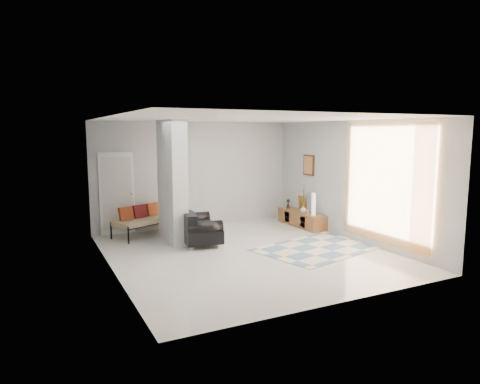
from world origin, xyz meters
name	(u,v)px	position (x,y,z in m)	size (l,w,h in m)	color
floor	(247,253)	(0.00, 0.00, 0.00)	(6.00, 6.00, 0.00)	silver
ceiling	(247,118)	(0.00, 0.00, 2.80)	(6.00, 6.00, 0.00)	white
wall_back	(196,174)	(0.00, 3.00, 1.40)	(6.00, 6.00, 0.00)	#B0B2B5
wall_front	(342,211)	(0.00, -3.00, 1.40)	(6.00, 6.00, 0.00)	#B0B2B5
wall_left	(110,196)	(-2.75, 0.00, 1.40)	(6.00, 6.00, 0.00)	#B0B2B5
wall_right	(351,180)	(2.75, 0.00, 1.40)	(6.00, 6.00, 0.00)	#B0B2B5
partition_column	(172,182)	(-1.10, 1.60, 1.40)	(0.35, 1.20, 2.80)	#B7BDBF
hallway_door	(117,193)	(-2.10, 2.96, 1.02)	(0.85, 0.06, 2.04)	white
curtain	(385,184)	(2.67, -1.15, 1.45)	(2.55, 2.55, 0.00)	#FF9F43
wall_art	(309,165)	(2.72, 1.65, 1.65)	(0.04, 0.45, 0.55)	#3F2511
media_console	(301,219)	(2.52, 1.65, 0.21)	(0.45, 1.71, 0.80)	brown
loveseat	(197,228)	(-0.67, 1.21, 0.36)	(0.96, 1.46, 0.76)	silver
daybed	(147,218)	(-1.48, 2.50, 0.42)	(1.86, 1.34, 0.77)	black
area_rug	(319,248)	(1.60, -0.37, 0.01)	(2.68, 1.78, 0.01)	beige
cylinder_lamp	(314,204)	(2.50, 1.09, 0.69)	(0.11, 0.11, 0.58)	white
bronze_figurine	(288,204)	(2.47, 2.24, 0.53)	(0.13, 0.13, 0.25)	#302215
vase	(303,209)	(2.47, 1.50, 0.49)	(0.17, 0.17, 0.17)	white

